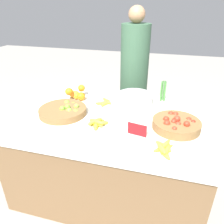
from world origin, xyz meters
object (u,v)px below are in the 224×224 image
Objects in this scene: vendor_person at (134,80)px; lime_bowl at (63,111)px; metal_bowl at (135,99)px; price_sign at (137,130)px; tomato_basket at (176,124)px.

lime_bowl is at bearing -112.53° from vendor_person.
price_sign is (0.11, -0.55, 0.00)m from metal_bowl.
tomato_basket is 0.53m from metal_bowl.
tomato_basket is 0.23× the size of vendor_person.
price_sign is at bearing -78.74° from vendor_person.
vendor_person is at bearing 112.00° from price_sign.
metal_bowl is (0.55, 0.38, 0.02)m from lime_bowl.
metal_bowl is at bearing 34.62° from lime_bowl.
price_sign is 0.09× the size of vendor_person.
price_sign is at bearing -13.98° from lime_bowl.
price_sign is 1.22m from vendor_person.
lime_bowl is at bearing 176.76° from price_sign.
tomato_basket is at bearing 0.57° from lime_bowl.
price_sign reaches higher than metal_bowl.
tomato_basket is 2.55× the size of price_sign.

